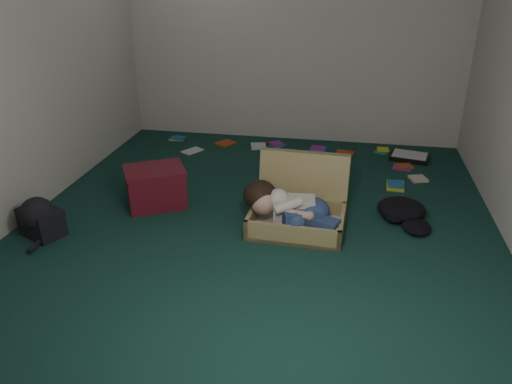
% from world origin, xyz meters
% --- Properties ---
extents(floor, '(4.50, 4.50, 0.00)m').
position_xyz_m(floor, '(0.00, 0.00, 0.00)').
color(floor, '#133730').
rests_on(floor, ground).
extents(wall_back, '(4.50, 0.00, 4.50)m').
position_xyz_m(wall_back, '(0.00, 2.25, 1.30)').
color(wall_back, silver).
rests_on(wall_back, ground).
extents(wall_front, '(4.50, 0.00, 4.50)m').
position_xyz_m(wall_front, '(0.00, -2.25, 1.30)').
color(wall_front, silver).
rests_on(wall_front, ground).
extents(wall_left, '(0.00, 4.50, 4.50)m').
position_xyz_m(wall_left, '(-2.00, 0.00, 1.30)').
color(wall_left, silver).
rests_on(wall_left, ground).
extents(suitcase, '(0.81, 0.79, 0.57)m').
position_xyz_m(suitcase, '(0.34, 0.07, 0.17)').
color(suitcase, tan).
rests_on(suitcase, floor).
extents(person, '(0.83, 0.43, 0.35)m').
position_xyz_m(person, '(0.28, -0.13, 0.22)').
color(person, silver).
rests_on(person, suitcase).
extents(maroon_bin, '(0.66, 0.61, 0.36)m').
position_xyz_m(maroon_bin, '(-0.98, 0.15, 0.18)').
color(maroon_bin, maroon).
rests_on(maroon_bin, floor).
extents(backpack, '(0.53, 0.48, 0.25)m').
position_xyz_m(backpack, '(-1.70, -0.55, 0.13)').
color(backpack, black).
rests_on(backpack, floor).
extents(clothing_pile, '(0.47, 0.39, 0.15)m').
position_xyz_m(clothing_pile, '(1.24, 0.19, 0.07)').
color(clothing_pile, black).
rests_on(clothing_pile, floor).
extents(paper_tray, '(0.47, 0.39, 0.06)m').
position_xyz_m(paper_tray, '(1.41, 1.78, 0.03)').
color(paper_tray, black).
rests_on(paper_tray, floor).
extents(book_scatter, '(3.05, 1.22, 0.02)m').
position_xyz_m(book_scatter, '(0.32, 1.70, 0.01)').
color(book_scatter, yellow).
rests_on(book_scatter, floor).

